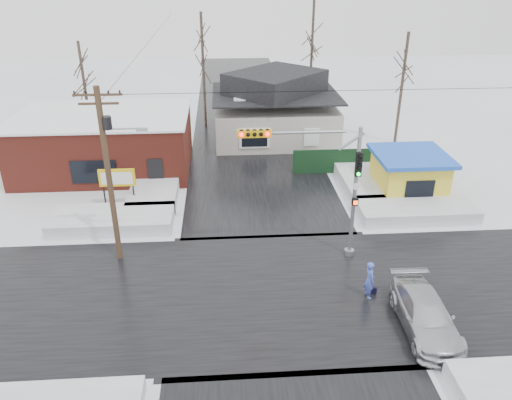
{
  "coord_description": "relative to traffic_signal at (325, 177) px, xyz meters",
  "views": [
    {
      "loc": [
        -2.46,
        -19.0,
        14.15
      ],
      "look_at": [
        -0.87,
        3.75,
        3.0
      ],
      "focal_mm": 35.0,
      "sensor_mm": 36.0,
      "label": 1
    }
  ],
  "objects": [
    {
      "name": "snowbank_nside_w",
      "position": [
        -9.43,
        9.03,
        -4.14
      ],
      "size": [
        3.0,
        8.0,
        0.8
      ],
      "primitive_type": "cube",
      "color": "white",
      "rests_on": "ground"
    },
    {
      "name": "road_ns",
      "position": [
        -2.43,
        -2.97,
        -4.53
      ],
      "size": [
        10.0,
        120.0,
        0.02
      ],
      "primitive_type": "cube",
      "color": "black",
      "rests_on": "ground"
    },
    {
      "name": "road_ew",
      "position": [
        -2.43,
        -2.97,
        -4.53
      ],
      "size": [
        120.0,
        10.0,
        0.02
      ],
      "primitive_type": "cube",
      "color": "black",
      "rests_on": "ground"
    },
    {
      "name": "pedestrian",
      "position": [
        1.56,
        -3.63,
        -3.61
      ],
      "size": [
        0.53,
        0.73,
        1.86
      ],
      "primitive_type": "imported",
      "rotation": [
        0.0,
        0.0,
        1.71
      ],
      "color": "#4558C1",
      "rests_on": "ground"
    },
    {
      "name": "tree_far_west",
      "position": [
        -16.43,
        21.03,
        1.82
      ],
      "size": [
        3.0,
        3.0,
        8.0
      ],
      "color": "#332821",
      "rests_on": "ground"
    },
    {
      "name": "tree_far_mid",
      "position": [
        3.57,
        25.03,
        5.0
      ],
      "size": [
        3.0,
        3.0,
        12.0
      ],
      "color": "#332821",
      "rests_on": "ground"
    },
    {
      "name": "snowbank_ne",
      "position": [
        6.57,
        4.03,
        -4.14
      ],
      "size": [
        7.0,
        3.0,
        0.8
      ],
      "primitive_type": "cube",
      "color": "white",
      "rests_on": "ground"
    },
    {
      "name": "snowbank_nw",
      "position": [
        -11.43,
        4.03,
        -4.14
      ],
      "size": [
        7.0,
        3.0,
        0.8
      ],
      "primitive_type": "cube",
      "color": "white",
      "rests_on": "ground"
    },
    {
      "name": "tree_far_left",
      "position": [
        -6.43,
        23.03,
        3.41
      ],
      "size": [
        3.0,
        3.0,
        10.0
      ],
      "color": "#332821",
      "rests_on": "ground"
    },
    {
      "name": "house",
      "position": [
        -0.43,
        19.03,
        -1.92
      ],
      "size": [
        10.4,
        8.4,
        5.76
      ],
      "color": "beige",
      "rests_on": "ground"
    },
    {
      "name": "snowbank_nside_e",
      "position": [
        4.57,
        9.03,
        -4.14
      ],
      "size": [
        3.0,
        8.0,
        0.8
      ],
      "primitive_type": "cube",
      "color": "white",
      "rests_on": "ground"
    },
    {
      "name": "traffic_signal",
      "position": [
        0.0,
        0.0,
        0.0
      ],
      "size": [
        6.05,
        0.68,
        7.0
      ],
      "color": "gray",
      "rests_on": "ground"
    },
    {
      "name": "car",
      "position": [
        3.31,
        -5.95,
        -3.82
      ],
      "size": [
        2.15,
        5.02,
        1.44
      ],
      "primitive_type": "imported",
      "rotation": [
        0.0,
        0.0,
        -0.03
      ],
      "color": "silver",
      "rests_on": "ground"
    },
    {
      "name": "kiosk",
      "position": [
        7.07,
        7.03,
        -3.08
      ],
      "size": [
        4.6,
        4.6,
        2.88
      ],
      "color": "yellow",
      "rests_on": "ground"
    },
    {
      "name": "brick_building",
      "position": [
        -13.43,
        13.03,
        -2.46
      ],
      "size": [
        12.2,
        8.2,
        4.12
      ],
      "color": "maroon",
      "rests_on": "ground"
    },
    {
      "name": "ground",
      "position": [
        -2.43,
        -2.97,
        -4.54
      ],
      "size": [
        120.0,
        120.0,
        0.0
      ],
      "primitive_type": "plane",
      "color": "white",
      "rests_on": "ground"
    },
    {
      "name": "shopping_bag",
      "position": [
        1.89,
        -3.44,
        -4.36
      ],
      "size": [
        0.3,
        0.2,
        0.35
      ],
      "primitive_type": "cube",
      "rotation": [
        0.0,
        0.0,
        -0.3
      ],
      "color": "black",
      "rests_on": "ground"
    },
    {
      "name": "marquee_sign",
      "position": [
        -11.43,
        6.53,
        -2.62
      ],
      "size": [
        2.2,
        0.21,
        2.55
      ],
      "color": "black",
      "rests_on": "ground"
    },
    {
      "name": "utility_pole",
      "position": [
        -10.36,
        0.53,
        0.57
      ],
      "size": [
        3.15,
        0.44,
        9.0
      ],
      "color": "#382619",
      "rests_on": "ground"
    },
    {
      "name": "tree_far_right",
      "position": [
        9.57,
        17.03,
        2.62
      ],
      "size": [
        3.0,
        3.0,
        9.0
      ],
      "color": "#332821",
      "rests_on": "ground"
    },
    {
      "name": "fence",
      "position": [
        4.07,
        11.03,
        -3.64
      ],
      "size": [
        8.0,
        0.12,
        1.8
      ],
      "primitive_type": "cube",
      "color": "black",
      "rests_on": "ground"
    }
  ]
}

